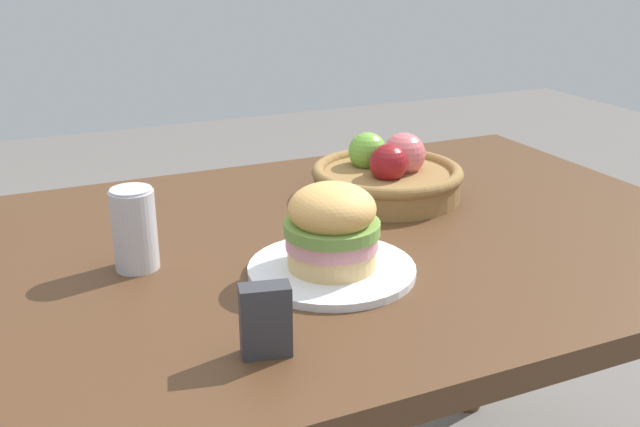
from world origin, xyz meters
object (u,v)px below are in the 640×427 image
fruit_basket (387,175)px  napkin_holder (266,320)px  sandwich (332,227)px  plate (332,269)px  soda_can (134,229)px

fruit_basket → napkin_holder: bearing=-132.8°
sandwich → napkin_holder: 0.24m
plate → napkin_holder: size_ratio=2.78×
sandwich → soda_can: sandwich is taller
soda_can → napkin_holder: size_ratio=1.40×
napkin_holder → plate: bearing=58.4°
napkin_holder → fruit_basket: bearing=59.6°
napkin_holder → sandwich: bearing=58.4°
soda_can → fruit_basket: 0.52m
plate → sandwich: bearing=180.0°
plate → soda_can: bearing=152.0°
sandwich → soda_can: 0.29m
sandwich → plate: bearing=0.0°
plate → fruit_basket: (0.24, 0.27, 0.04)m
soda_can → fruit_basket: soda_can is taller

